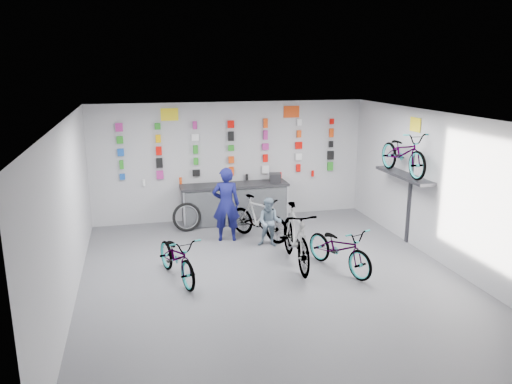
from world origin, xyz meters
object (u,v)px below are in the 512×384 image
object	(u,v)px
counter	(235,204)
bike_center	(296,236)
bike_left	(177,257)
clerk	(226,204)
customer	(270,222)
bike_service	(259,218)
bike_right	(340,248)

from	to	relation	value
counter	bike_center	world-z (taller)	bike_center
bike_left	bike_center	bearing A→B (deg)	-12.73
clerk	customer	xyz separation A→B (m)	(0.85, -0.61, -0.30)
bike_service	bike_center	bearing A→B (deg)	-114.43
counter	bike_left	bearing A→B (deg)	-118.76
clerk	bike_center	bearing A→B (deg)	130.42
counter	customer	size ratio (longest dim) A/B	2.46
bike_left	customer	distance (m)	2.50
clerk	customer	distance (m)	1.09
clerk	bike_left	bearing A→B (deg)	65.44
bike_center	clerk	size ratio (longest dim) A/B	1.18
bike_center	customer	world-z (taller)	bike_center
counter	bike_service	distance (m)	1.36
clerk	customer	size ratio (longest dim) A/B	1.54
counter	clerk	world-z (taller)	clerk
counter	bike_right	world-z (taller)	counter
bike_right	customer	world-z (taller)	customer
bike_service	customer	bearing A→B (deg)	-113.10
counter	bike_left	xyz separation A→B (m)	(-1.73, -3.15, -0.04)
bike_service	clerk	bearing A→B (deg)	137.82
counter	clerk	size ratio (longest dim) A/B	1.59
bike_left	bike_right	distance (m)	3.11
bike_right	customer	distance (m)	1.87
bike_center	bike_right	world-z (taller)	bike_center
bike_left	bike_service	size ratio (longest dim) A/B	1.01
bike_right	clerk	xyz separation A→B (m)	(-1.81, 2.21, 0.39)
bike_left	bike_center	size ratio (longest dim) A/B	0.84
bike_service	clerk	distance (m)	0.82
bike_left	customer	bearing A→B (deg)	15.27
bike_service	clerk	xyz separation A→B (m)	(-0.74, 0.09, 0.34)
bike_left	clerk	distance (m)	2.33
bike_center	bike_right	distance (m)	0.88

